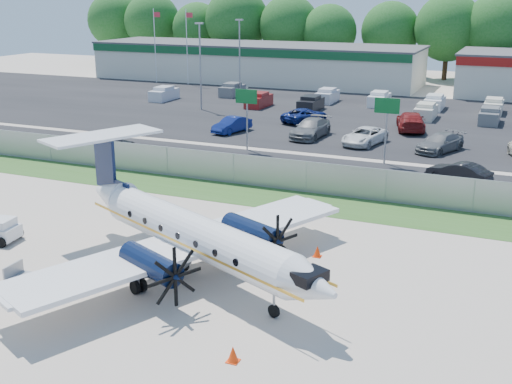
% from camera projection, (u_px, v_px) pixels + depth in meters
% --- Properties ---
extents(ground, '(170.00, 170.00, 0.00)m').
position_uv_depth(ground, '(202.00, 280.00, 28.01)').
color(ground, '#BCAF9F').
rests_on(ground, ground).
extents(grass_verge, '(170.00, 4.00, 0.02)m').
position_uv_depth(grass_verge, '(295.00, 201.00, 38.55)').
color(grass_verge, '#2D561E').
rests_on(grass_verge, ground).
extents(access_road, '(170.00, 8.00, 0.02)m').
position_uv_depth(access_road, '(329.00, 172.00, 44.70)').
color(access_road, black).
rests_on(access_road, ground).
extents(parking_lot, '(170.00, 32.00, 0.02)m').
position_uv_depth(parking_lot, '(391.00, 120.00, 63.15)').
color(parking_lot, black).
rests_on(parking_lot, ground).
extents(perimeter_fence, '(120.00, 0.06, 1.99)m').
position_uv_depth(perimeter_fence, '(306.00, 177.00, 40.01)').
color(perimeter_fence, gray).
rests_on(perimeter_fence, ground).
extents(building_west, '(46.40, 12.40, 5.24)m').
position_uv_depth(building_west, '(255.00, 62.00, 90.67)').
color(building_west, silver).
rests_on(building_west, ground).
extents(sign_left, '(1.80, 0.26, 5.00)m').
position_uv_depth(sign_left, '(247.00, 105.00, 50.06)').
color(sign_left, gray).
rests_on(sign_left, ground).
extents(sign_mid, '(1.80, 0.26, 5.00)m').
position_uv_depth(sign_mid, '(387.00, 115.00, 45.94)').
color(sign_mid, gray).
rests_on(sign_mid, ground).
extents(flagpole_west, '(1.06, 0.12, 10.00)m').
position_uv_depth(flagpole_west, '(155.00, 41.00, 88.10)').
color(flagpole_west, silver).
rests_on(flagpole_west, ground).
extents(flagpole_east, '(1.06, 0.12, 10.00)m').
position_uv_depth(flagpole_east, '(187.00, 42.00, 86.23)').
color(flagpole_east, silver).
rests_on(flagpole_east, ground).
extents(light_pole_nw, '(0.90, 0.35, 9.09)m').
position_uv_depth(light_pole_nw, '(200.00, 60.00, 67.33)').
color(light_pole_nw, gray).
rests_on(light_pole_nw, ground).
extents(light_pole_sw, '(0.90, 0.35, 9.09)m').
position_uv_depth(light_pole_sw, '(240.00, 53.00, 76.11)').
color(light_pole_sw, gray).
rests_on(light_pole_sw, ground).
extents(tree_line, '(112.00, 6.00, 14.00)m').
position_uv_depth(tree_line, '(439.00, 79.00, 93.03)').
color(tree_line, '#195218').
rests_on(tree_line, ground).
extents(aircraft, '(16.71, 16.21, 5.21)m').
position_uv_depth(aircraft, '(191.00, 233.00, 27.88)').
color(aircraft, silver).
rests_on(aircraft, ground).
extents(baggage_cart_near, '(1.97, 1.23, 1.02)m').
position_uv_depth(baggage_cart_near, '(31.00, 279.00, 26.95)').
color(baggage_cart_near, gray).
rests_on(baggage_cart_near, ground).
extents(baggage_cart_far, '(2.12, 1.34, 1.09)m').
position_uv_depth(baggage_cart_far, '(165.00, 263.00, 28.52)').
color(baggage_cart_far, gray).
rests_on(baggage_cart_far, ground).
extents(cone_port_wing, '(0.41, 0.41, 0.59)m').
position_uv_depth(cone_port_wing, '(233.00, 354.00, 21.70)').
color(cone_port_wing, '#FB3707').
rests_on(cone_port_wing, ground).
extents(cone_starboard_wing, '(0.39, 0.39, 0.55)m').
position_uv_depth(cone_starboard_wing, '(317.00, 251.00, 30.38)').
color(cone_starboard_wing, '#FB3707').
rests_on(cone_starboard_wing, ground).
extents(road_car_west, '(4.83, 2.26, 1.36)m').
position_uv_depth(road_car_west, '(110.00, 152.00, 50.63)').
color(road_car_west, black).
rests_on(road_car_west, ground).
extents(road_car_mid, '(4.47, 2.89, 1.39)m').
position_uv_depth(road_car_mid, '(458.00, 183.00, 42.28)').
color(road_car_mid, black).
rests_on(road_car_mid, ground).
extents(parked_car_a, '(2.42, 4.44, 1.39)m').
position_uv_depth(parked_car_a, '(232.00, 132.00, 57.61)').
color(parked_car_a, navy).
rests_on(parked_car_a, ground).
extents(parked_car_b, '(2.54, 5.65, 1.61)m').
position_uv_depth(parked_car_b, '(310.00, 137.00, 55.60)').
color(parked_car_b, '#595B5E').
rests_on(parked_car_b, ground).
extents(parked_car_c, '(3.34, 5.41, 1.40)m').
position_uv_depth(parked_car_c, '(364.00, 144.00, 53.07)').
color(parked_car_c, silver).
rests_on(parked_car_c, ground).
extents(parked_car_d, '(3.81, 5.35, 1.44)m').
position_uv_depth(parked_car_d, '(439.00, 152.00, 50.62)').
color(parked_car_d, '#595B5E').
rests_on(parked_car_d, ground).
extents(parked_car_f, '(4.04, 5.55, 1.40)m').
position_uv_depth(parked_car_f, '(305.00, 123.00, 62.03)').
color(parked_car_f, navy).
rests_on(parked_car_f, ground).
extents(parked_car_g, '(3.67, 6.21, 1.69)m').
position_uv_depth(parked_car_g, '(410.00, 130.00, 58.50)').
color(parked_car_g, maroon).
rests_on(parked_car_g, ground).
extents(far_parking_rows, '(56.00, 10.00, 1.60)m').
position_uv_depth(far_parking_rows, '(401.00, 112.00, 67.55)').
color(far_parking_rows, gray).
rests_on(far_parking_rows, ground).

